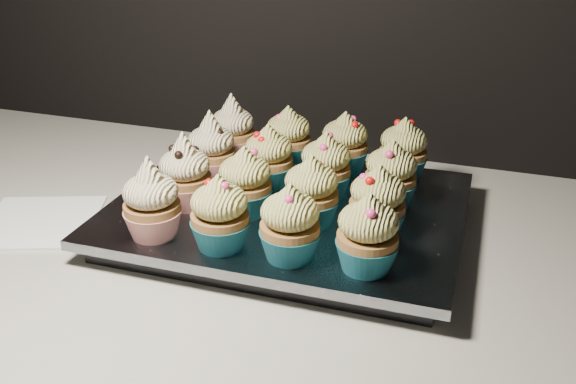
% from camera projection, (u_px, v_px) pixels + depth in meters
% --- Properties ---
extents(worktop, '(2.44, 0.64, 0.04)m').
position_uv_depth(worktop, '(478.00, 287.00, 0.71)').
color(worktop, beige).
rests_on(worktop, cabinet).
extents(napkin, '(0.18, 0.18, 0.00)m').
position_uv_depth(napkin, '(40.00, 222.00, 0.80)').
color(napkin, white).
rests_on(napkin, worktop).
extents(baking_tray, '(0.39, 0.30, 0.02)m').
position_uv_depth(baking_tray, '(288.00, 221.00, 0.79)').
color(baking_tray, black).
rests_on(baking_tray, worktop).
extents(foil_lining, '(0.42, 0.33, 0.01)m').
position_uv_depth(foil_lining, '(288.00, 208.00, 0.78)').
color(foil_lining, silver).
rests_on(foil_lining, baking_tray).
extents(cupcake_0, '(0.06, 0.06, 0.10)m').
position_uv_depth(cupcake_0, '(152.00, 202.00, 0.69)').
color(cupcake_0, red).
rests_on(cupcake_0, foil_lining).
extents(cupcake_1, '(0.06, 0.06, 0.08)m').
position_uv_depth(cupcake_1, '(220.00, 215.00, 0.67)').
color(cupcake_1, '#1A6D7E').
rests_on(cupcake_1, foil_lining).
extents(cupcake_2, '(0.06, 0.06, 0.08)m').
position_uv_depth(cupcake_2, '(290.00, 225.00, 0.65)').
color(cupcake_2, '#1A6D7E').
rests_on(cupcake_2, foil_lining).
extents(cupcake_3, '(0.06, 0.06, 0.08)m').
position_uv_depth(cupcake_3, '(368.00, 235.00, 0.63)').
color(cupcake_3, '#1A6D7E').
rests_on(cupcake_3, foil_lining).
extents(cupcake_4, '(0.06, 0.06, 0.10)m').
position_uv_depth(cupcake_4, '(185.00, 175.00, 0.76)').
color(cupcake_4, red).
rests_on(cupcake_4, foil_lining).
extents(cupcake_5, '(0.06, 0.06, 0.08)m').
position_uv_depth(cupcake_5, '(245.00, 183.00, 0.74)').
color(cupcake_5, '#1A6D7E').
rests_on(cupcake_5, foil_lining).
extents(cupcake_6, '(0.06, 0.06, 0.08)m').
position_uv_depth(cupcake_6, '(311.00, 193.00, 0.72)').
color(cupcake_6, '#1A6D7E').
rests_on(cupcake_6, foil_lining).
extents(cupcake_7, '(0.06, 0.06, 0.08)m').
position_uv_depth(cupcake_7, '(377.00, 203.00, 0.69)').
color(cupcake_7, '#1A6D7E').
rests_on(cupcake_7, foil_lining).
extents(cupcake_8, '(0.06, 0.06, 0.10)m').
position_uv_depth(cupcake_8, '(211.00, 150.00, 0.83)').
color(cupcake_8, red).
rests_on(cupcake_8, foil_lining).
extents(cupcake_9, '(0.06, 0.06, 0.08)m').
position_uv_depth(cupcake_9, '(269.00, 159.00, 0.81)').
color(cupcake_9, '#1A6D7E').
rests_on(cupcake_9, foil_lining).
extents(cupcake_10, '(0.06, 0.06, 0.08)m').
position_uv_depth(cupcake_10, '(326.00, 167.00, 0.78)').
color(cupcake_10, '#1A6D7E').
rests_on(cupcake_10, foil_lining).
extents(cupcake_11, '(0.06, 0.06, 0.08)m').
position_uv_depth(cupcake_11, '(391.00, 176.00, 0.76)').
color(cupcake_11, '#1A6D7E').
rests_on(cupcake_11, foil_lining).
extents(cupcake_12, '(0.06, 0.06, 0.10)m').
position_uv_depth(cupcake_12, '(232.00, 131.00, 0.90)').
color(cupcake_12, red).
rests_on(cupcake_12, foil_lining).
extents(cupcake_13, '(0.06, 0.06, 0.08)m').
position_uv_depth(cupcake_13, '(288.00, 138.00, 0.87)').
color(cupcake_13, '#1A6D7E').
rests_on(cupcake_13, foil_lining).
extents(cupcake_14, '(0.06, 0.06, 0.08)m').
position_uv_depth(cupcake_14, '(345.00, 145.00, 0.85)').
color(cupcake_14, '#1A6D7E').
rests_on(cupcake_14, foil_lining).
extents(cupcake_15, '(0.06, 0.06, 0.08)m').
position_uv_depth(cupcake_15, '(403.00, 151.00, 0.83)').
color(cupcake_15, '#1A6D7E').
rests_on(cupcake_15, foil_lining).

